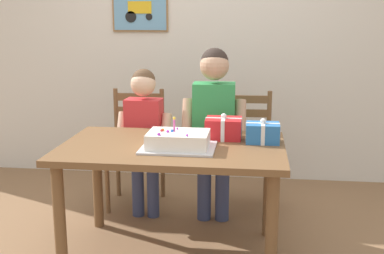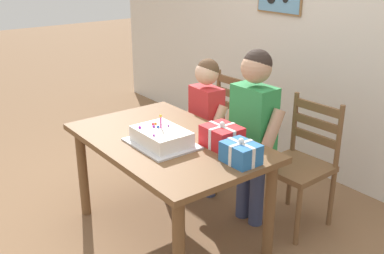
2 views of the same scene
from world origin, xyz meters
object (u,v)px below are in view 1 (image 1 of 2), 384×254
Objects in this scene: gift_box_red_large at (263,133)px; birthday_cake at (178,141)px; child_younger at (144,129)px; child_older at (214,118)px; chair_right at (245,151)px; chair_left at (137,147)px; dining_table at (173,160)px; gift_box_beside_cake at (224,128)px.

birthday_cake is at bearing -156.67° from gift_box_red_large.
birthday_cake is 2.07× the size of gift_box_red_large.
child_younger is at bearing 152.93° from gift_box_red_large.
child_older is at bearing 128.04° from gift_box_red_large.
gift_box_red_large is at bearing -80.21° from chair_right.
birthday_cake reaches higher than gift_box_red_large.
chair_left is at bearing -180.00° from chair_right.
child_older is (0.21, 0.57, 0.15)m from dining_table.
gift_box_beside_cake is 0.72m from chair_right.
chair_left is at bearing 157.58° from child_older.
child_older reaches higher than gift_box_beside_cake.
dining_table is 1.07× the size of child_older.
gift_box_red_large is at bearing 23.33° from birthday_cake.
gift_box_red_large is 0.56m from child_older.
dining_table is at bearing -145.42° from gift_box_beside_cake.
gift_box_beside_cake is 1.02m from chair_left.
chair_right is at bearing 62.88° from dining_table.
child_younger reaches higher than gift_box_red_large.
chair_right is (0.86, 0.00, 0.00)m from chair_left.
chair_left is at bearing 115.46° from child_younger.
dining_table is 0.40m from gift_box_beside_cake.
child_older is 1.14× the size of child_younger.
child_younger is at bearing 118.57° from birthday_cake.
chair_left and chair_right have the same top height.
chair_right is at bearing 0.00° from chair_left.
chair_left is (-0.98, 0.70, -0.32)m from gift_box_red_large.
dining_table is 0.63m from child_older.
chair_left is (-0.48, 0.92, -0.31)m from birthday_cake.
birthday_cake reaches higher than dining_table.
birthday_cake is 0.55m from gift_box_red_large.
gift_box_beside_cake reaches higher than dining_table.
chair_right is 0.72× the size of child_older.
gift_box_beside_cake is 0.38m from child_older.
chair_right reaches higher than dining_table.
gift_box_red_large is 0.19× the size of child_younger.
dining_table is at bearing 121.32° from birthday_cake.
gift_box_beside_cake is at bearing -40.69° from chair_left.
chair_right is at bearing 78.48° from gift_box_beside_cake.
birthday_cake is at bearing -61.43° from child_younger.
chair_right is at bearing 19.72° from child_younger.
child_older reaches higher than birthday_cake.
child_older is (-0.09, 0.37, -0.01)m from gift_box_beside_cake.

